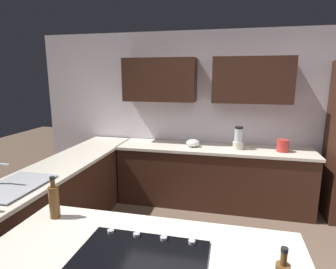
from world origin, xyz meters
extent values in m
cube|color=silver|center=(0.00, -2.10, 1.30)|extent=(6.00, 0.10, 2.60)
cube|color=#381E14|center=(-0.40, -1.88, 1.87)|extent=(1.10, 0.34, 0.64)
cube|color=#381E14|center=(0.95, -1.88, 1.87)|extent=(1.10, 0.34, 0.64)
cube|color=#381E14|center=(0.10, -1.72, 0.43)|extent=(2.80, 0.60, 0.86)
cube|color=silver|center=(0.10, -1.72, 0.88)|extent=(2.84, 0.64, 0.04)
cube|color=#381E14|center=(1.82, -0.55, 0.43)|extent=(0.60, 2.90, 0.86)
cube|color=silver|center=(1.82, -0.55, 0.88)|extent=(0.64, 2.94, 0.04)
cube|color=silver|center=(0.33, 0.99, 0.88)|extent=(1.92, 1.06, 0.04)
cube|color=#515456|center=(1.82, 0.06, 0.91)|extent=(0.40, 0.30, 0.02)
cube|color=#515456|center=(1.82, 0.40, 0.91)|extent=(0.40, 0.30, 0.02)
cube|color=#B7BABF|center=(1.82, 0.23, 0.92)|extent=(0.46, 0.70, 0.01)
cylinder|color=#B7BABF|center=(1.94, 0.23, 1.12)|extent=(0.18, 0.02, 0.02)
cube|color=black|center=(0.33, 0.99, 0.91)|extent=(0.76, 0.56, 0.01)
cylinder|color=#B2B2B7|center=(0.06, 0.76, 0.92)|extent=(0.04, 0.04, 0.02)
cylinder|color=#B2B2B7|center=(0.24, 0.76, 0.92)|extent=(0.04, 0.04, 0.02)
cylinder|color=#B2B2B7|center=(0.42, 0.76, 0.92)|extent=(0.04, 0.04, 0.02)
cylinder|color=#B2B2B7|center=(0.60, 0.76, 0.92)|extent=(0.04, 0.04, 0.02)
cylinder|color=beige|center=(-0.25, -1.70, 0.96)|extent=(0.15, 0.15, 0.11)
cylinder|color=silver|center=(-0.25, -1.70, 1.11)|extent=(0.11, 0.11, 0.19)
cylinder|color=black|center=(-0.25, -1.70, 1.21)|extent=(0.12, 0.12, 0.03)
ellipsoid|color=white|center=(0.40, -1.70, 0.95)|extent=(0.20, 0.20, 0.11)
cylinder|color=red|center=(-0.85, -1.70, 0.98)|extent=(0.16, 0.16, 0.17)
cylinder|color=brown|center=(1.10, 0.64, 1.02)|extent=(0.08, 0.08, 0.24)
cylinder|color=brown|center=(1.10, 0.64, 1.17)|extent=(0.03, 0.03, 0.06)
cylinder|color=black|center=(1.10, 0.64, 1.21)|extent=(0.04, 0.04, 0.02)
cylinder|color=brown|center=(-0.39, 1.17, 1.17)|extent=(0.03, 0.03, 0.06)
cylinder|color=black|center=(-0.39, 1.17, 1.21)|extent=(0.03, 0.03, 0.02)
camera|label=1|loc=(-0.14, 2.31, 1.93)|focal=29.88mm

